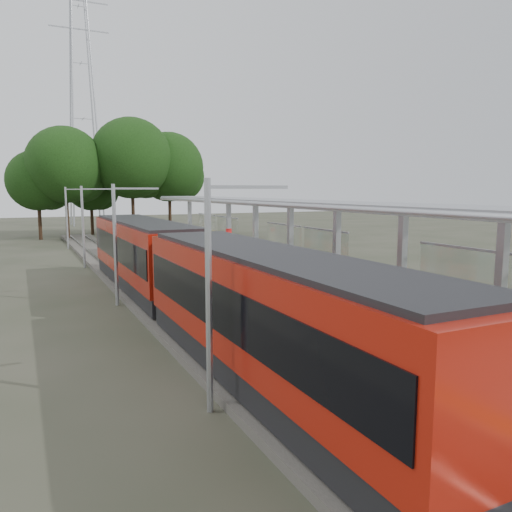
{
  "coord_description": "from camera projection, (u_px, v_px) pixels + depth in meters",
  "views": [
    {
      "loc": [
        -10.09,
        -3.45,
        5.13
      ],
      "look_at": [
        -0.9,
        15.85,
        2.3
      ],
      "focal_mm": 35.0,
      "sensor_mm": 36.0,
      "label": 1
    }
  ],
  "objects": [
    {
      "name": "end_fence",
      "position": [
        135.0,
        227.0,
        48.09
      ],
      "size": [
        6.0,
        0.1,
        1.2
      ],
      "primitive_type": "cube",
      "color": "#9EA0A5",
      "rests_on": "platform"
    },
    {
      "name": "bench_far",
      "position": [
        228.0,
        250.0,
        30.54
      ],
      "size": [
        0.69,
        1.44,
        0.95
      ],
      "rotation": [
        0.0,
        0.0,
        -0.2
      ],
      "color": "#0E0F47",
      "rests_on": "platform"
    },
    {
      "name": "tactile_strip",
      "position": [
        190.0,
        274.0,
        24.75
      ],
      "size": [
        0.6,
        50.0,
        0.02
      ],
      "primitive_type": "cube",
      "color": "gold",
      "rests_on": "platform"
    },
    {
      "name": "litter_bin",
      "position": [
        286.0,
        261.0,
        25.89
      ],
      "size": [
        0.5,
        0.5,
        0.93
      ],
      "primitive_type": "cylinder",
      "rotation": [
        0.0,
        0.0,
        -0.1
      ],
      "color": "#9EA0A5",
      "rests_on": "platform"
    },
    {
      "name": "canopy",
      "position": [
        303.0,
        211.0,
        22.68
      ],
      "size": [
        3.27,
        38.0,
        3.66
      ],
      "color": "#9EA0A5",
      "rests_on": "platform"
    },
    {
      "name": "platform",
      "position": [
        237.0,
        280.0,
        25.9
      ],
      "size": [
        6.0,
        50.0,
        1.0
      ],
      "primitive_type": "cube",
      "color": "gray",
      "rests_on": "ground"
    },
    {
      "name": "bench_mid",
      "position": [
        365.0,
        277.0,
        20.43
      ],
      "size": [
        0.78,
        1.7,
        1.12
      ],
      "rotation": [
        0.0,
        0.0,
        0.17
      ],
      "color": "#0E0F47",
      "rests_on": "platform"
    },
    {
      "name": "catenary_masts",
      "position": [
        117.0,
        241.0,
        22.04
      ],
      "size": [
        2.08,
        48.16,
        5.4
      ],
      "color": "#9EA0A5",
      "rests_on": "ground"
    },
    {
      "name": "info_pillar_far",
      "position": [
        229.0,
        246.0,
        29.85
      ],
      "size": [
        0.42,
        0.42,
        1.85
      ],
      "rotation": [
        0.0,
        0.0,
        0.19
      ],
      "color": "beige",
      "rests_on": "platform"
    },
    {
      "name": "trackbed",
      "position": [
        152.0,
        295.0,
        24.03
      ],
      "size": [
        3.0,
        70.0,
        0.24
      ],
      "primitive_type": "cube",
      "color": "#59544C",
      "rests_on": "ground"
    },
    {
      "name": "train",
      "position": [
        186.0,
        272.0,
        18.79
      ],
      "size": [
        2.74,
        27.6,
        3.62
      ],
      "color": "black",
      "rests_on": "ground"
    },
    {
      "name": "tree_cluster",
      "position": [
        111.0,
        167.0,
        53.62
      ],
      "size": [
        20.81,
        12.8,
        12.83
      ],
      "color": "#382316",
      "rests_on": "ground"
    },
    {
      "name": "pylon",
      "position": [
        82.0,
        91.0,
        70.48
      ],
      "size": [
        8.0,
        4.0,
        38.0
      ],
      "primitive_type": null,
      "color": "#9EA0A5",
      "rests_on": "ground"
    }
  ]
}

